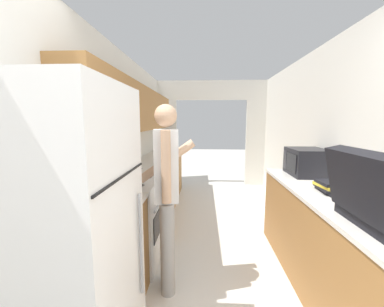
{
  "coord_description": "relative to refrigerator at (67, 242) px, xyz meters",
  "views": [
    {
      "loc": [
        -0.17,
        -0.74,
        1.57
      ],
      "look_at": [
        -0.37,
        3.14,
        1.02
      ],
      "focal_mm": 22.0,
      "sensor_mm": 36.0,
      "label": 1
    }
  ],
  "objects": [
    {
      "name": "wall_left",
      "position": [
        -0.29,
        1.74,
        0.56
      ],
      "size": [
        0.38,
        7.33,
        2.5
      ],
      "color": "silver",
      "rests_on": "ground_plane"
    },
    {
      "name": "wall_right",
      "position": [
        2.26,
        1.38,
        0.36
      ],
      "size": [
        0.06,
        7.33,
        2.5
      ],
      "color": "silver",
      "rests_on": "ground_plane"
    },
    {
      "name": "wall_far_with_doorway",
      "position": [
        0.95,
        4.48,
        0.56
      ],
      "size": [
        2.97,
        0.06,
        2.5
      ],
      "color": "silver",
      "rests_on": "ground_plane"
    },
    {
      "name": "counter_left",
      "position": [
        -0.04,
        2.53,
        -0.43
      ],
      "size": [
        0.62,
        3.76,
        0.92
      ],
      "color": "#9E6B38",
      "rests_on": "ground_plane"
    },
    {
      "name": "counter_right",
      "position": [
        1.93,
        0.82,
        -0.43
      ],
      "size": [
        0.62,
        2.29,
        0.92
      ],
      "color": "#9E6B38",
      "rests_on": "ground_plane"
    },
    {
      "name": "refrigerator",
      "position": [
        0.0,
        0.0,
        0.0
      ],
      "size": [
        0.71,
        0.76,
        1.77
      ],
      "color": "white",
      "rests_on": "ground_plane"
    },
    {
      "name": "range_oven",
      "position": [
        -0.03,
        1.22,
        -0.42
      ],
      "size": [
        0.66,
        0.75,
        1.06
      ],
      "color": "white",
      "rests_on": "ground_plane"
    },
    {
      "name": "person",
      "position": [
        0.45,
        0.81,
        0.04
      ],
      "size": [
        0.55,
        0.41,
        1.71
      ],
      "rotation": [
        0.0,
        0.0,
        1.71
      ],
      "color": "#9E9E9E",
      "rests_on": "ground_plane"
    },
    {
      "name": "microwave",
      "position": [
        2.01,
        1.62,
        0.19
      ],
      "size": [
        0.4,
        0.5,
        0.32
      ],
      "color": "black",
      "rests_on": "counter_right"
    },
    {
      "name": "book_stack",
      "position": [
        1.93,
        0.93,
        0.08
      ],
      "size": [
        0.2,
        0.32,
        0.1
      ],
      "color": "black",
      "rests_on": "counter_right"
    },
    {
      "name": "knife",
      "position": [
        -0.09,
        1.7,
        0.04
      ],
      "size": [
        0.06,
        0.31,
        0.02
      ],
      "rotation": [
        0.0,
        0.0,
        -0.1
      ],
      "color": "#B7B7BC",
      "rests_on": "counter_left"
    }
  ]
}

